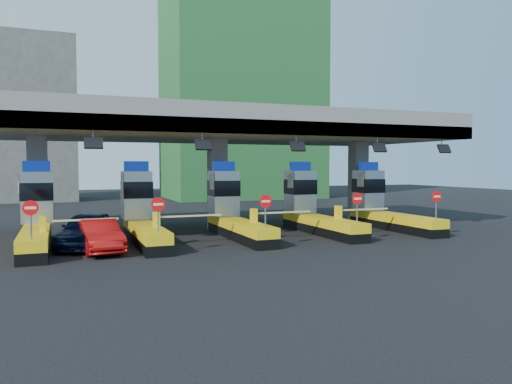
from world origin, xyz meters
name	(u,v)px	position (x,y,z in m)	size (l,w,h in m)	color
ground	(234,236)	(0.00, 0.00, 0.00)	(120.00, 120.00, 0.00)	black
toll_canopy	(218,129)	(0.00, 2.87, 6.13)	(28.00, 12.09, 7.00)	slate
toll_lane_far_left	(36,217)	(-10.00, 0.28, 1.40)	(4.43, 8.00, 4.16)	black
toll_lane_left	(141,214)	(-5.00, 0.28, 1.40)	(4.43, 8.00, 4.16)	black
toll_lane_center	(232,211)	(0.00, 0.28, 1.40)	(4.43, 8.00, 4.16)	black
toll_lane_right	(311,208)	(5.00, 0.28, 1.40)	(4.43, 8.00, 4.16)	black
toll_lane_far_right	(382,205)	(10.00, 0.28, 1.40)	(4.43, 8.00, 4.16)	black
bg_building_scaffold	(241,83)	(12.00, 32.00, 14.00)	(18.00, 12.00, 28.00)	#1E5926
bg_building_concrete	(9,120)	(-14.00, 36.00, 9.00)	(14.00, 10.00, 18.00)	#4C4C49
van	(88,230)	(-7.71, -1.07, 0.86)	(2.04, 5.07, 1.73)	black
red_car	(99,236)	(-7.28, -2.47, 0.74)	(1.56, 4.47, 1.47)	#B00E0D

